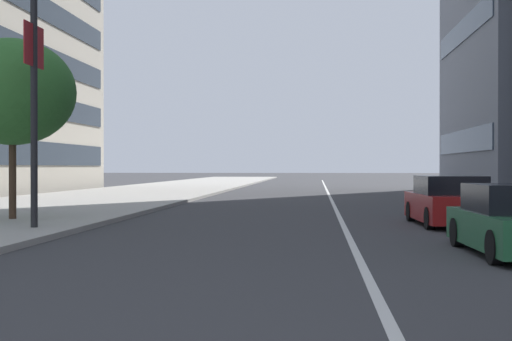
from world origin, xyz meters
TOP-DOWN VIEW (x-y plane):
  - sidewalk_right_plaza at (30.00, 12.05)m, footprint 160.00×10.14m
  - lane_centre_stripe at (35.00, 0.00)m, footprint 110.00×0.16m
  - car_following_behind at (19.24, -3.11)m, footprint 4.57×2.08m
  - street_lamp_with_banners at (15.86, 7.75)m, footprint 1.26×2.59m
  - street_tree_far_plaza at (18.74, 9.99)m, footprint 3.80×3.80m

SIDE VIEW (x-z plane):
  - lane_centre_stripe at x=35.00m, z-range 0.00..0.01m
  - sidewalk_right_plaza at x=30.00m, z-range 0.00..0.15m
  - car_following_behind at x=19.24m, z-range -0.05..1.41m
  - street_tree_far_plaza at x=18.74m, z-range 1.26..6.73m
  - street_lamp_with_banners at x=15.86m, z-range 1.00..8.95m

